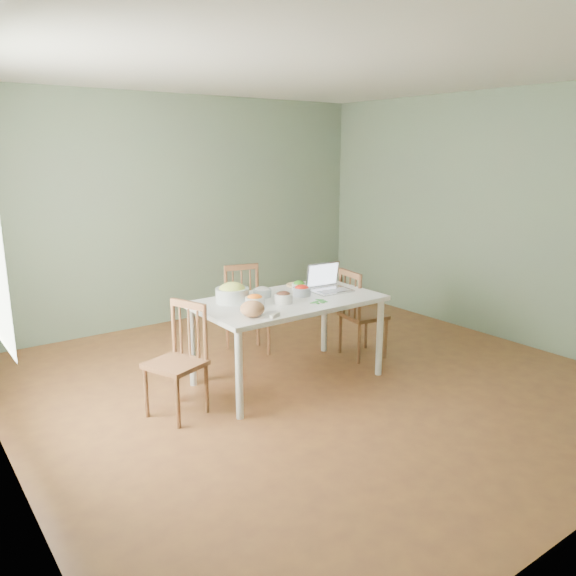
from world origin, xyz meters
TOP-DOWN VIEW (x-y plane):
  - floor at (0.00, 0.00)m, footprint 5.00×5.00m
  - ceiling at (0.00, 0.00)m, footprint 5.00×5.00m
  - wall_back at (0.00, 2.50)m, footprint 5.00×0.00m
  - wall_right at (2.50, 0.00)m, footprint 0.00×5.00m
  - dining_table at (-0.14, 0.16)m, footprint 1.64×0.92m
  - chair_far at (-0.05, 1.00)m, footprint 0.48×0.46m
  - chair_left at (-1.27, 0.11)m, footprint 0.49×0.51m
  - chair_right at (0.85, 0.22)m, footprint 0.44×0.45m
  - bread_boule at (-0.69, -0.12)m, footprint 0.26×0.26m
  - butter_stick at (-0.56, -0.24)m, footprint 0.11×0.07m
  - bowl_squash at (-0.60, 0.35)m, footprint 0.35×0.35m
  - bowl_carrot at (-0.49, 0.16)m, footprint 0.22×0.22m
  - bowl_onion at (-0.28, 0.36)m, footprint 0.21×0.21m
  - bowl_mushroom at (-0.25, 0.07)m, footprint 0.16×0.16m
  - bowl_redpep at (0.03, 0.18)m, footprint 0.19×0.19m
  - bowl_broccoli at (0.14, 0.36)m, footprint 0.18×0.18m
  - flatbread at (0.22, 0.51)m, footprint 0.25×0.25m
  - basil_bunch at (0.00, -0.08)m, footprint 0.19×0.19m
  - laptop at (0.35, 0.14)m, footprint 0.38×0.32m

SIDE VIEW (x-z plane):
  - floor at x=0.00m, z-range 0.00..0.00m
  - dining_table at x=-0.14m, z-range 0.00..0.77m
  - chair_left at x=-1.27m, z-range 0.00..0.90m
  - chair_far at x=-0.05m, z-range 0.00..0.90m
  - chair_right at x=0.85m, z-range 0.00..0.91m
  - flatbread at x=0.22m, z-range 0.77..0.79m
  - basil_bunch at x=0.00m, z-range 0.77..0.79m
  - butter_stick at x=-0.56m, z-range 0.77..0.80m
  - bowl_broccoli at x=0.14m, z-range 0.77..0.86m
  - bowl_onion at x=-0.28m, z-range 0.77..0.86m
  - bowl_carrot at x=-0.49m, z-range 0.77..0.86m
  - bowl_redpep at x=0.03m, z-range 0.77..0.87m
  - bowl_mushroom at x=-0.25m, z-range 0.77..0.87m
  - bread_boule at x=-0.69m, z-range 0.77..0.90m
  - bowl_squash at x=-0.60m, z-range 0.77..0.94m
  - laptop at x=0.35m, z-range 0.77..1.02m
  - wall_back at x=0.00m, z-range 0.00..2.70m
  - wall_right at x=2.50m, z-range 0.00..2.70m
  - ceiling at x=0.00m, z-range 2.70..2.70m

